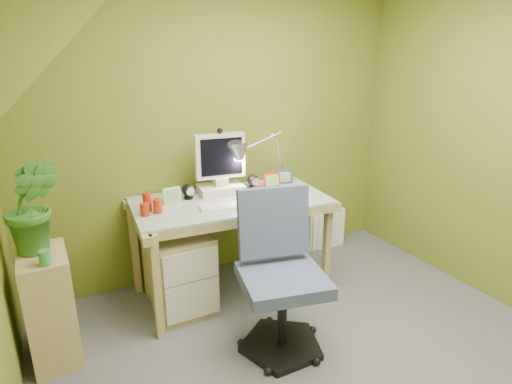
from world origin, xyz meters
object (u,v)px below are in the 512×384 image
radiator (324,227)px  desk (232,246)px  monitor (220,160)px  potted_plant (33,206)px  desk_lamp (272,147)px  side_ledge (51,307)px  task_chair (283,277)px

radiator → desk: bearing=-158.7°
monitor → potted_plant: (-1.28, -0.33, -0.04)m
monitor → radiator: (1.12, 0.14, -0.83)m
desk_lamp → potted_plant: 1.77m
side_ledge → monitor: bearing=16.6°
side_ledge → potted_plant: bearing=90.0°
potted_plant → desk_lamp: bearing=10.9°
desk_lamp → side_ledge: 1.92m
potted_plant → task_chair: potted_plant is taller
desk → task_chair: task_chair is taller
monitor → radiator: size_ratio=1.40×
monitor → potted_plant: bearing=-158.6°
desk → potted_plant: (-1.28, -0.15, 0.60)m
side_ledge → task_chair: 1.40m
desk → monitor: (0.00, 0.18, 0.64)m
monitor → radiator: bearing=14.0°
side_ledge → task_chair: bearing=-24.5°
desk → desk_lamp: (0.45, 0.18, 0.69)m
desk → task_chair: bearing=-86.5°
desk_lamp → potted_plant: bearing=-169.4°
task_chair → desk_lamp: bearing=76.6°
potted_plant → radiator: (2.40, 0.47, -0.79)m
desk_lamp → task_chair: size_ratio=0.62×
desk → radiator: (1.12, 0.32, -0.19)m
side_ledge → task_chair: (1.27, -0.58, 0.16)m
monitor → potted_plant: size_ratio=0.94×
desk_lamp → monitor: bearing=179.7°
desk_lamp → potted_plant: (-1.73, -0.33, -0.09)m
task_chair → side_ledge: bearing=168.0°
radiator → desk_lamp: bearing=-162.9°
radiator → side_ledge: bearing=-162.4°
monitor → task_chair: monitor is taller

